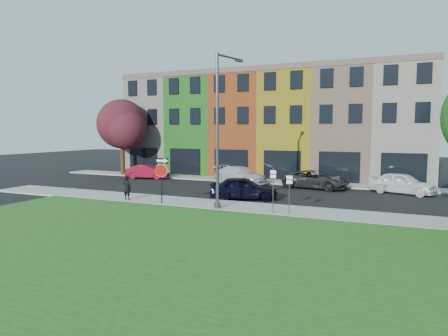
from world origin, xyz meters
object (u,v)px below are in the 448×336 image
at_px(sedan_near, 244,188).
at_px(street_lamp, 219,131).
at_px(man, 127,187).
at_px(stop_sign, 161,171).

bearing_deg(sedan_near, street_lamp, 157.95).
height_order(man, sedan_near, man).
bearing_deg(man, sedan_near, -151.06).
bearing_deg(sedan_near, stop_sign, 114.26).
bearing_deg(man, street_lamp, 179.79).
distance_m(stop_sign, street_lamp, 4.53).
relative_size(stop_sign, sedan_near, 0.58).
bearing_deg(stop_sign, man, 178.24).
relative_size(sedan_near, street_lamp, 0.55).
bearing_deg(street_lamp, stop_sign, -163.50).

